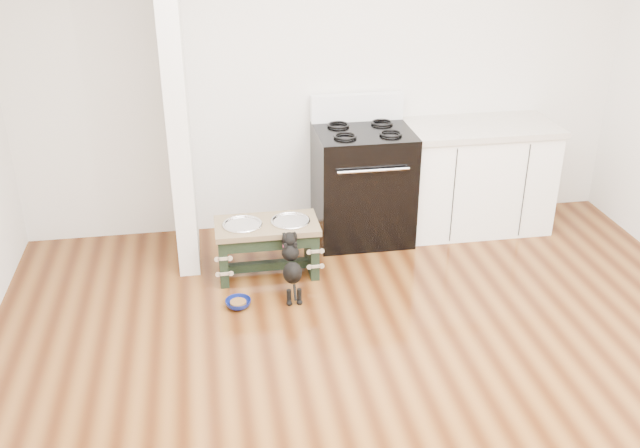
# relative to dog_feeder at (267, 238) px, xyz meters

# --- Properties ---
(ground) EXTENTS (5.00, 5.00, 0.00)m
(ground) POSITION_rel_dog_feeder_xyz_m (0.59, -1.64, -0.30)
(ground) COLOR #411E0B
(ground) RESTS_ON ground
(room_shell) EXTENTS (5.00, 5.00, 5.00)m
(room_shell) POSITION_rel_dog_feeder_xyz_m (0.59, -1.64, 1.32)
(room_shell) COLOR silver
(room_shell) RESTS_ON ground
(partition_wall) EXTENTS (0.15, 0.80, 2.70)m
(partition_wall) POSITION_rel_dog_feeder_xyz_m (-0.59, 0.46, 1.05)
(partition_wall) COLOR silver
(partition_wall) RESTS_ON ground
(oven_range) EXTENTS (0.76, 0.69, 1.14)m
(oven_range) POSITION_rel_dog_feeder_xyz_m (0.84, 0.52, 0.18)
(oven_range) COLOR black
(oven_range) RESTS_ON ground
(cabinet_run) EXTENTS (1.24, 0.64, 0.91)m
(cabinet_run) POSITION_rel_dog_feeder_xyz_m (1.82, 0.53, 0.15)
(cabinet_run) COLOR white
(cabinet_run) RESTS_ON ground
(dog_feeder) EXTENTS (0.76, 0.41, 0.44)m
(dog_feeder) POSITION_rel_dog_feeder_xyz_m (0.00, 0.00, 0.00)
(dog_feeder) COLOR black
(dog_feeder) RESTS_ON ground
(puppy) EXTENTS (0.13, 0.39, 0.47)m
(puppy) POSITION_rel_dog_feeder_xyz_m (0.14, -0.35, -0.04)
(puppy) COLOR black
(puppy) RESTS_ON ground
(floor_bowl) EXTENTS (0.22, 0.22, 0.06)m
(floor_bowl) POSITION_rel_dog_feeder_xyz_m (-0.26, -0.44, -0.27)
(floor_bowl) COLOR navy
(floor_bowl) RESTS_ON ground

